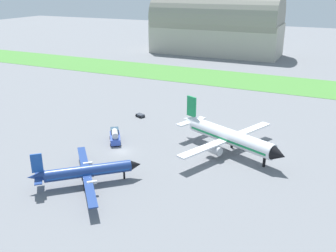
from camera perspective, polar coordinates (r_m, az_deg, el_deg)
The scene contains 7 objects.
ground_plane at distance 89.07m, azimuth -6.94°, elevation -3.85°, with size 600.00×600.00×0.00m, color slate.
grass_taxiway_strip at distance 159.12m, azimuth 8.34°, elevation 7.16°, with size 360.00×28.00×0.08m, color #478438.
airplane_foreground_turboprop at distance 75.22m, azimuth -12.26°, elevation -6.69°, with size 18.24×20.07×7.61m.
airplane_midfield_jet at distance 87.76m, azimuth 9.10°, elevation -1.59°, with size 28.63×28.78×10.78m.
fuel_truck_near_gate at distance 93.98m, azimuth -8.02°, elevation -1.50°, with size 5.66×6.72×3.29m.
baggage_cart_midfield at distance 111.17m, azimuth -4.23°, elevation 1.65°, with size 2.87×2.52×0.90m.
hangar_distant at distance 213.66m, azimuth 7.24°, elevation 14.87°, with size 69.99×26.97×33.08m.
Camera 1 is at (43.47, -68.44, 36.87)m, focal length 40.30 mm.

